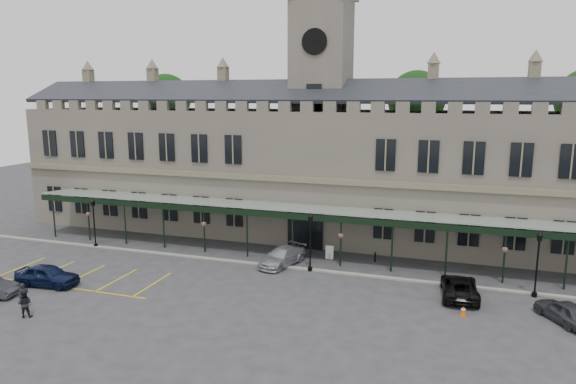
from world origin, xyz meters
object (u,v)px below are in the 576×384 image
(car_taxi, at_px, (282,257))
(car_left_a, at_px, (47,275))
(car_right_a, at_px, (565,311))
(lamp_post_mid, at_px, (310,237))
(person_b, at_px, (25,304))
(car_van, at_px, (460,287))
(person_a, at_px, (24,296))
(traffic_cone, at_px, (463,311))
(lamp_post_right, at_px, (538,258))
(lamp_post_left, at_px, (94,218))
(sign_board, at_px, (329,252))
(station_building, at_px, (320,169))
(clock_tower, at_px, (321,98))

(car_taxi, bearing_deg, car_left_a, -130.03)
(car_taxi, distance_m, car_right_a, 20.07)
(lamp_post_mid, relative_size, car_taxi, 0.96)
(person_b, bearing_deg, car_left_a, -86.66)
(car_van, distance_m, person_b, 27.90)
(person_a, bearing_deg, traffic_cone, -43.31)
(car_right_a, bearing_deg, lamp_post_right, -104.65)
(car_left_a, xyz_separation_m, person_a, (1.55, -3.68, 0.06))
(lamp_post_left, bearing_deg, traffic_cone, -9.34)
(traffic_cone, distance_m, car_taxi, 14.87)
(car_left_a, distance_m, car_taxi, 17.32)
(lamp_post_mid, xyz_separation_m, car_van, (10.99, -1.88, -2.06))
(sign_board, height_order, car_taxi, car_taxi)
(sign_board, distance_m, car_right_a, 17.85)
(sign_board, relative_size, car_taxi, 0.24)
(lamp_post_left, distance_m, person_b, 14.90)
(lamp_post_left, height_order, car_right_a, lamp_post_left)
(station_building, relative_size, car_taxi, 12.41)
(station_building, relative_size, person_a, 36.26)
(station_building, distance_m, sign_board, 9.73)
(car_left_a, height_order, car_van, car_left_a)
(lamp_post_mid, relative_size, sign_board, 4.02)
(lamp_post_left, height_order, person_b, lamp_post_left)
(clock_tower, bearing_deg, person_a, -120.15)
(car_van, bearing_deg, person_b, 20.65)
(traffic_cone, bearing_deg, lamp_post_mid, 155.94)
(station_building, xyz_separation_m, clock_tower, (0.00, 0.09, 6.64))
(lamp_post_mid, distance_m, traffic_cone, 12.53)
(lamp_post_left, xyz_separation_m, car_taxi, (17.48, 0.52, -1.95))
(car_left_a, bearing_deg, sign_board, -60.55)
(traffic_cone, distance_m, car_van, 3.16)
(car_van, height_order, person_a, person_a)
(car_right_a, bearing_deg, lamp_post_left, -38.11)
(clock_tower, xyz_separation_m, person_b, (-12.34, -24.17, -12.25))
(car_left_a, height_order, car_taxi, car_left_a)
(station_building, distance_m, person_a, 27.28)
(lamp_post_right, xyz_separation_m, car_right_a, (1.16, -3.78, -2.06))
(clock_tower, relative_size, lamp_post_left, 5.54)
(lamp_post_mid, bearing_deg, person_b, -136.66)
(clock_tower, bearing_deg, person_b, -117.05)
(lamp_post_mid, bearing_deg, car_left_a, -152.53)
(clock_tower, distance_m, person_a, 29.45)
(car_taxi, height_order, car_van, car_taxi)
(station_building, relative_size, car_right_a, 15.01)
(sign_board, bearing_deg, clock_tower, 110.96)
(clock_tower, bearing_deg, traffic_cone, -49.76)
(car_left_a, xyz_separation_m, car_van, (28.00, 6.96, -0.08))
(car_right_a, height_order, person_a, person_a)
(clock_tower, height_order, traffic_cone, clock_tower)
(lamp_post_right, height_order, car_right_a, lamp_post_right)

